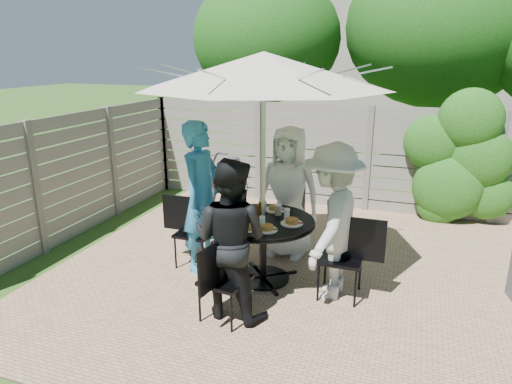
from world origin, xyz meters
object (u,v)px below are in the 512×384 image
(glass_right, at_px, (287,214))
(patio_table, at_px, (263,238))
(person_left, at_px, (202,197))
(glass_back, at_px, (264,206))
(syrup_jug, at_px, (260,211))
(bicycle, at_px, (226,174))
(chair_right, at_px, (341,273))
(chair_back, at_px, (291,233))
(plate_right, at_px, (292,222))
(chair_left, at_px, (195,245))
(plate_front, at_px, (250,228))
(person_back, at_px, (288,192))
(person_right, at_px, (332,222))
(glass_left, at_px, (239,213))
(chair_front, at_px, (225,296))
(umbrella, at_px, (264,70))
(plate_left, at_px, (236,213))
(coffee_cup, at_px, (278,210))
(glass_front, at_px, (262,222))
(plate_back, at_px, (275,208))
(person_front, at_px, (230,240))
(plate_extra, at_px, (267,228))

(glass_right, bearing_deg, patio_table, -163.39)
(person_left, relative_size, glass_back, 13.64)
(syrup_jug, relative_size, bicycle, 0.08)
(chair_right, bearing_deg, syrup_jug, -8.14)
(chair_back, bearing_deg, plate_right, 27.26)
(chair_left, xyz_separation_m, plate_front, (0.93, -0.45, 0.53))
(chair_back, bearing_deg, glass_right, 23.59)
(person_back, xyz_separation_m, person_right, (0.75, -0.90, -0.01))
(glass_left, relative_size, bicycle, 0.07)
(plate_front, relative_size, glass_right, 1.86)
(syrup_jug, height_order, bicycle, bicycle)
(person_left, bearing_deg, chair_front, -139.36)
(plate_right, bearing_deg, chair_back, 104.99)
(chair_back, bearing_deg, person_back, 6.14)
(person_back, bearing_deg, umbrella, -90.00)
(glass_right, bearing_deg, chair_left, 179.57)
(umbrella, relative_size, glass_right, 21.56)
(chair_front, bearing_deg, glass_left, 21.10)
(patio_table, relative_size, plate_left, 5.05)
(glass_left, distance_m, coffee_cup, 0.48)
(person_right, relative_size, glass_left, 12.67)
(glass_front, distance_m, bicycle, 3.41)
(chair_left, bearing_deg, syrup_jug, -2.01)
(chair_right, xyz_separation_m, coffee_cup, (-0.84, 0.30, 0.56))
(umbrella, bearing_deg, person_left, 174.61)
(umbrella, bearing_deg, glass_right, 16.61)
(person_left, xyz_separation_m, syrup_jug, (0.77, -0.02, -0.08))
(glass_front, bearing_deg, glass_left, 151.61)
(person_left, height_order, syrup_jug, person_left)
(plate_back, height_order, bicycle, bicycle)
(chair_front, height_order, glass_left, glass_left)
(glass_left, relative_size, glass_right, 1.00)
(plate_back, height_order, glass_back, glass_back)
(patio_table, relative_size, glass_right, 9.38)
(plate_back, relative_size, glass_left, 1.86)
(umbrella, xyz_separation_m, chair_front, (-0.09, -0.96, -2.21))
(chair_right, xyz_separation_m, glass_left, (-1.23, 0.01, 0.57))
(person_left, distance_m, person_right, 1.66)
(chair_right, bearing_deg, umbrella, -5.35)
(chair_left, distance_m, glass_right, 1.36)
(glass_right, bearing_deg, person_left, -179.89)
(chair_front, relative_size, glass_back, 6.58)
(patio_table, distance_m, bicycle, 3.12)
(umbrella, relative_size, plate_front, 11.61)
(person_back, xyz_separation_m, plate_back, (-0.04, -0.47, -0.08))
(plate_back, relative_size, glass_front, 1.86)
(chair_front, bearing_deg, glass_front, -4.16)
(chair_right, xyz_separation_m, glass_front, (-0.88, -0.18, 0.57))
(person_front, bearing_deg, chair_left, -40.63)
(patio_table, distance_m, plate_extra, 0.44)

